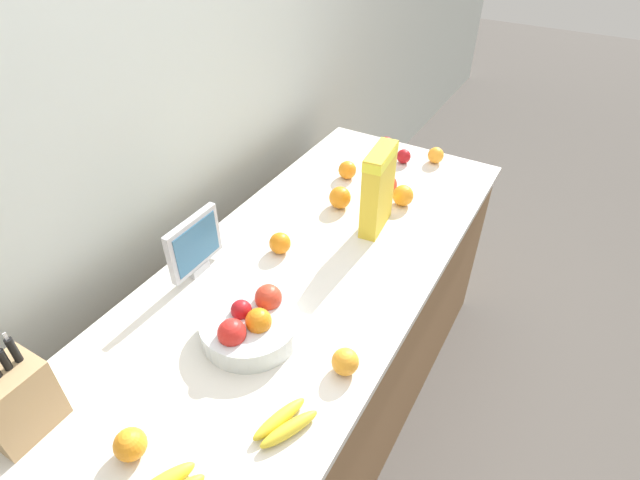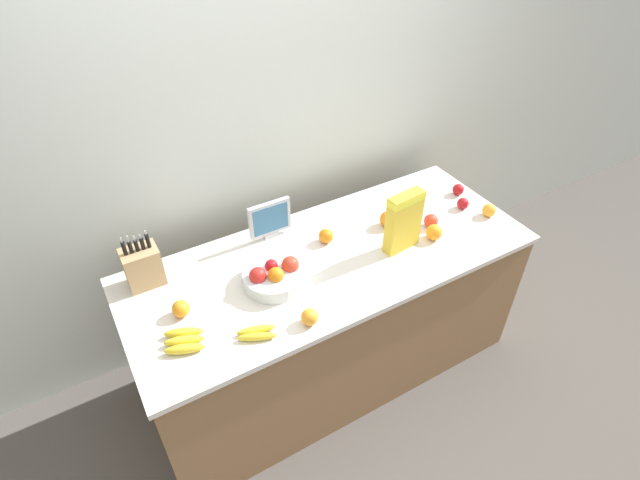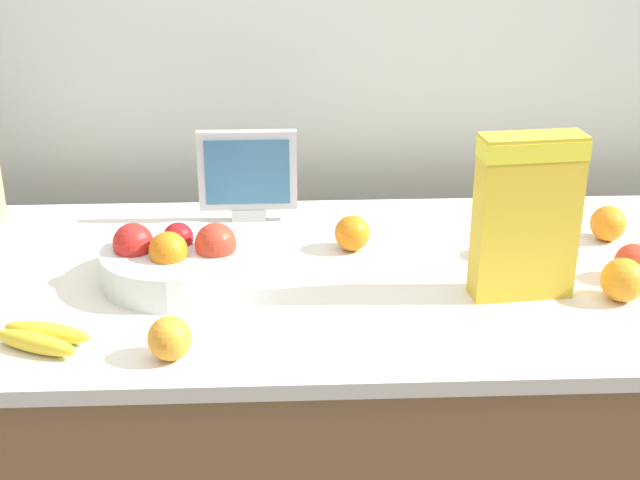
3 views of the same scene
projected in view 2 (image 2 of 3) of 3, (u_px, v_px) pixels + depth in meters
The scene contains 19 objects.
ground_plane at pixel (329, 363), 3.06m from camera, with size 14.00×14.00×0.00m, color #514C47.
wall_back at pixel (271, 128), 2.66m from camera, with size 9.00×0.06×2.60m.
counter at pixel (330, 315), 2.79m from camera, with size 2.08×0.84×0.87m.
knife_block at pixel (143, 266), 2.31m from camera, with size 0.16×0.12×0.29m.
small_monitor at pixel (270, 219), 2.56m from camera, with size 0.23×0.03×0.22m.
cereal_box at pixel (404, 220), 2.46m from camera, with size 0.20×0.09×0.32m.
fruit_bowl at pixel (274, 276), 2.34m from camera, with size 0.29×0.29×0.13m.
banana_bunch_left at pixel (257, 333), 2.11m from camera, with size 0.18×0.13×0.04m.
banana_bunch_right at pixel (184, 341), 2.07m from camera, with size 0.19×0.19×0.04m.
apple_front at pixel (463, 204), 2.81m from camera, with size 0.06×0.06×0.06m, color #A31419.
apple_rear at pixel (431, 221), 2.68m from camera, with size 0.08×0.08×0.08m, color red.
apple_leftmost at pixel (458, 189), 2.92m from camera, with size 0.07×0.07×0.07m, color #A31419.
orange_mid_right at pixel (410, 201), 2.82m from camera, with size 0.08×0.08×0.08m, color orange.
orange_near_bowl at pixel (388, 219), 2.68m from camera, with size 0.09×0.09×0.09m, color orange.
orange_front_center at pixel (489, 210), 2.76m from camera, with size 0.07×0.07×0.07m, color orange.
orange_front_right at pixel (181, 308), 2.19m from camera, with size 0.08×0.08×0.08m, color orange.
orange_front_left at pixel (434, 232), 2.60m from camera, with size 0.09×0.09×0.09m, color orange.
orange_by_cereal at pixel (310, 317), 2.15m from camera, with size 0.08×0.08×0.08m, color orange.
orange_mid_left at pixel (326, 236), 2.58m from camera, with size 0.08×0.08×0.08m, color orange.
Camera 2 is at (-0.99, -1.60, 2.53)m, focal length 28.00 mm.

